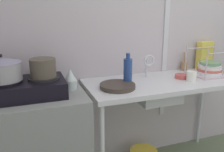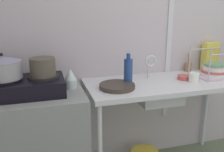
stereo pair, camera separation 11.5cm
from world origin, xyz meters
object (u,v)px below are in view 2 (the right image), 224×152
object	(u,v)px
utensil_jar	(188,67)
percolator	(71,79)
frying_pan	(117,86)
pot_on_left_burner	(3,67)
dish_rack	(214,70)
stove	(25,86)
pot_on_right_burner	(43,67)
small_bowl_on_drainboard	(184,77)
cereal_box	(210,56)
sink_basin	(159,92)
faucet	(150,63)
bottle_by_sink	(128,71)
cup_by_rack	(194,77)

from	to	relation	value
utensil_jar	percolator	bearing A→B (deg)	-170.56
frying_pan	pot_on_left_burner	bearing A→B (deg)	175.74
utensil_jar	dish_rack	bearing A→B (deg)	-58.76
stove	frying_pan	xyz separation A→B (m)	(0.71, -0.06, -0.05)
stove	utensil_jar	size ratio (longest dim) A/B	3.06
stove	utensil_jar	xyz separation A→B (m)	(1.57, 0.25, -0.02)
percolator	dish_rack	xyz separation A→B (m)	(1.35, -0.02, -0.02)
pot_on_left_burner	stove	bearing A→B (deg)	-0.00
pot_on_right_burner	small_bowl_on_drainboard	distance (m)	1.25
frying_pan	dish_rack	distance (m)	1.00
pot_on_right_burner	cereal_box	bearing A→B (deg)	8.34
sink_basin	faucet	distance (m)	0.28
utensil_jar	sink_basin	bearing A→B (deg)	-149.43
stove	pot_on_left_burner	distance (m)	0.21
small_bowl_on_drainboard	bottle_by_sink	xyz separation A→B (m)	(-0.55, -0.01, 0.10)
stove	frying_pan	world-z (taller)	stove
pot_on_left_burner	utensil_jar	xyz separation A→B (m)	(1.71, 0.25, -0.17)
stove	pot_on_right_burner	size ratio (longest dim) A/B	3.05
frying_pan	dish_rack	world-z (taller)	dish_rack
pot_on_left_burner	dish_rack	world-z (taller)	pot_on_left_burner
faucet	frying_pan	distance (m)	0.43
pot_on_right_burner	percolator	bearing A→B (deg)	12.65
sink_basin	cup_by_rack	distance (m)	0.33
percolator	small_bowl_on_drainboard	world-z (taller)	percolator
percolator	dish_rack	distance (m)	1.36
frying_pan	cup_by_rack	bearing A→B (deg)	-2.24
faucet	percolator	bearing A→B (deg)	-174.73
faucet	pot_on_left_burner	bearing A→B (deg)	-174.63
small_bowl_on_drainboard	bottle_by_sink	bearing A→B (deg)	-179.17
cup_by_rack	small_bowl_on_drainboard	distance (m)	0.11
cereal_box	frying_pan	bearing A→B (deg)	-172.29
faucet	cup_by_rack	size ratio (longest dim) A/B	2.58
pot_on_left_burner	small_bowl_on_drainboard	xyz separation A→B (m)	(1.51, 0.01, -0.20)
faucet	cup_by_rack	world-z (taller)	faucet
cup_by_rack	pot_on_left_burner	bearing A→B (deg)	176.65
frying_pan	cup_by_rack	size ratio (longest dim) A/B	3.34
frying_pan	bottle_by_sink	bearing A→B (deg)	29.21
percolator	cup_by_rack	world-z (taller)	percolator
pot_on_left_burner	cereal_box	size ratio (longest dim) A/B	0.93
sink_basin	dish_rack	size ratio (longest dim) A/B	1.03
frying_pan	dish_rack	bearing A→B (deg)	5.37
stove	frying_pan	bearing A→B (deg)	-5.09
pot_on_right_burner	cereal_box	world-z (taller)	cereal_box
pot_on_left_burner	frying_pan	distance (m)	0.87
pot_on_right_burner	faucet	bearing A→B (deg)	6.94
faucet	utensil_jar	distance (m)	0.52
cup_by_rack	utensil_jar	world-z (taller)	utensil_jar
pot_on_left_burner	percolator	bearing A→B (deg)	5.52
utensil_jar	pot_on_right_burner	bearing A→B (deg)	-170.08
stove	percolator	bearing A→B (deg)	7.69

